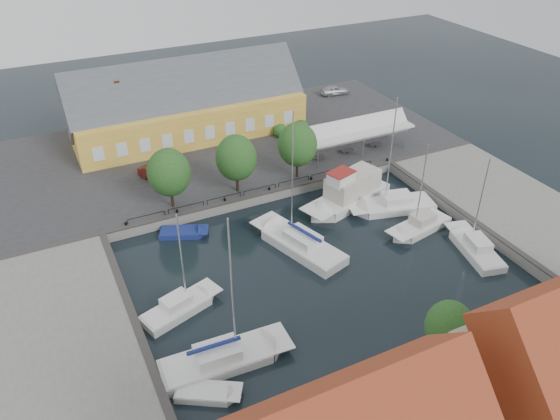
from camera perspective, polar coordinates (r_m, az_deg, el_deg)
name	(u,v)px	position (r m, az deg, el deg)	size (l,w,h in m)	color
ground	(309,256)	(49.66, 3.05, -4.81)	(140.00, 140.00, 0.00)	black
north_quay	(219,150)	(67.39, -6.40, 6.28)	(56.00, 26.00, 1.00)	#2D2D30
west_quay	(56,347)	(43.83, -22.37, -13.07)	(12.00, 24.00, 1.00)	slate
east_quay	(507,205)	(60.45, 22.65, 0.47)	(12.00, 24.00, 1.00)	slate
quay_edge_fittings	(286,220)	(52.46, 0.62, -1.06)	(56.00, 24.72, 0.40)	#383533
warehouse	(182,108)	(69.79, -10.20, 10.45)	(28.56, 14.00, 9.55)	gold
tent_canopy	(356,131)	(64.88, 7.91, 8.20)	(14.00, 4.00, 2.83)	silver
quay_trees	(236,158)	(55.57, -4.60, 5.45)	(18.20, 4.20, 6.30)	black
car_silver	(335,90)	(82.89, 5.74, 12.36)	(1.67, 4.15, 1.41)	#B0B4B8
car_red	(158,174)	(60.31, -12.66, 3.68)	(1.63, 4.69, 1.54)	#5B1B14
center_sailboat	(299,245)	(50.34, 2.02, -3.68)	(5.88, 10.53, 13.85)	white
trawler	(349,194)	(57.07, 7.19, 1.63)	(11.14, 6.20, 5.00)	white
east_boat_a	(393,206)	(57.22, 11.69, 0.37)	(9.40, 5.10, 12.69)	white
east_boat_b	(419,227)	(54.55, 14.37, -1.77)	(7.40, 3.64, 9.93)	white
east_boat_c	(474,249)	(53.02, 19.65, -3.89)	(3.99, 7.77, 9.75)	white
west_boat_c	(180,309)	(44.59, -10.39, -10.12)	(7.07, 4.19, 9.44)	white
west_boat_d	(223,360)	(40.37, -5.96, -15.32)	(9.77, 3.32, 12.68)	white
launch_sw	(208,394)	(38.77, -7.58, -18.56)	(4.64, 3.70, 0.98)	white
launch_nw	(183,234)	(53.09, -10.09, -2.45)	(4.95, 3.49, 0.88)	navy
townhouses	(550,396)	(34.31, 26.38, -16.99)	(36.30, 8.50, 12.00)	#B7AD8D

